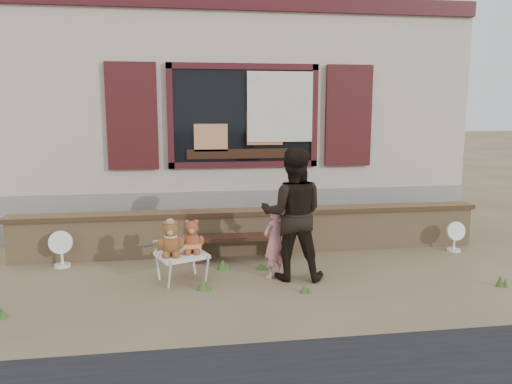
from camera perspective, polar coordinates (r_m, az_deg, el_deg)
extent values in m
plane|color=brown|center=(6.75, 0.77, -9.24)|extent=(80.00, 80.00, 0.00)
cube|color=#AB9D8B|center=(10.86, -3.14, 10.68)|extent=(8.00, 5.00, 3.20)
cube|color=gray|center=(11.00, -3.05, 0.21)|extent=(8.04, 5.04, 0.80)
cube|color=black|center=(8.35, -1.43, 8.67)|extent=(2.30, 0.04, 1.50)
cube|color=#431318|center=(8.35, -1.43, 14.16)|extent=(2.50, 0.08, 0.10)
cube|color=#431318|center=(8.38, -1.39, 3.19)|extent=(2.50, 0.08, 0.10)
cube|color=#431318|center=(8.26, -9.79, 8.53)|extent=(0.10, 0.08, 1.70)
cube|color=#431318|center=(8.56, 6.68, 8.63)|extent=(0.10, 0.08, 1.70)
cube|color=#3C1018|center=(8.28, -13.98, 8.39)|extent=(0.80, 0.07, 1.70)
cube|color=#3C1018|center=(8.73, 10.54, 8.55)|extent=(0.80, 0.07, 1.70)
cube|color=beige|center=(8.37, 2.76, 9.69)|extent=(1.10, 0.02, 1.15)
cube|color=#431318|center=(8.52, -1.49, 20.86)|extent=(8.00, 0.12, 0.25)
cube|color=black|center=(8.35, -1.38, 4.41)|extent=(1.90, 0.06, 0.16)
cube|color=tan|center=(8.28, -5.19, 6.20)|extent=(0.55, 0.06, 0.45)
cube|color=#E08447|center=(8.37, 1.00, 7.30)|extent=(0.60, 0.06, 0.55)
cube|color=tan|center=(7.62, -0.45, -4.71)|extent=(7.00, 0.30, 0.60)
cube|color=brown|center=(7.54, -0.46, -2.28)|extent=(7.10, 0.36, 0.07)
cube|color=black|center=(7.22, -1.59, -5.17)|extent=(1.45, 0.34, 0.05)
cube|color=black|center=(7.23, -6.59, -6.75)|extent=(0.10, 0.27, 0.31)
cube|color=black|center=(7.35, 3.34, -6.44)|extent=(0.10, 0.27, 0.31)
cube|color=white|center=(6.44, -8.49, -7.15)|extent=(0.73, 0.69, 0.04)
cylinder|color=silver|center=(6.22, -9.84, -9.53)|extent=(0.03, 0.03, 0.31)
cylinder|color=silver|center=(6.38, -5.63, -8.92)|extent=(0.03, 0.03, 0.31)
cylinder|color=silver|center=(6.62, -11.16, -8.39)|extent=(0.03, 0.03, 0.31)
cylinder|color=silver|center=(6.78, -7.17, -7.85)|extent=(0.03, 0.03, 0.31)
imported|color=pink|center=(6.47, 2.10, -5.75)|extent=(0.41, 0.38, 0.94)
imported|color=black|center=(6.36, 4.22, -2.52)|extent=(0.94, 0.81, 1.69)
cylinder|color=white|center=(7.50, -21.23, -7.82)|extent=(0.22, 0.22, 0.04)
cylinder|color=white|center=(7.46, -21.29, -6.80)|extent=(0.04, 0.04, 0.28)
cylinder|color=white|center=(7.41, -21.39, -5.32)|extent=(0.32, 0.12, 0.32)
cylinder|color=white|center=(8.32, 21.65, -6.17)|extent=(0.20, 0.20, 0.04)
cylinder|color=white|center=(8.29, 21.71, -5.33)|extent=(0.03, 0.03, 0.25)
cylinder|color=white|center=(8.25, 21.78, -4.12)|extent=(0.29, 0.10, 0.29)
cone|color=#3A5B24|center=(6.18, -6.05, -10.45)|extent=(0.17, 0.17, 0.13)
cone|color=#3A5B24|center=(6.94, 26.14, -9.08)|extent=(0.11, 0.11, 0.15)
cone|color=#3A5B24|center=(6.90, -3.86, -8.27)|extent=(0.17, 0.17, 0.13)
cone|color=#3A5B24|center=(6.08, 5.54, -10.95)|extent=(0.11, 0.11, 0.10)
cone|color=#3A5B24|center=(6.90, 0.57, -8.47)|extent=(0.16, 0.16, 0.08)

